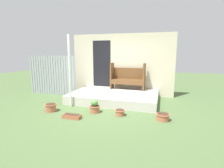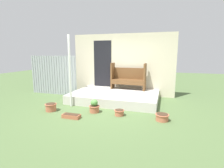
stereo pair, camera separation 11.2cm
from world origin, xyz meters
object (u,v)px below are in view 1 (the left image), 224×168
bench (128,77)px  flower_pot_far_right (163,117)px  flower_pot_middle (95,107)px  flower_pot_right (120,112)px  planter_box_rect (72,116)px  support_post (70,72)px  flower_pot_left (51,107)px

bench → flower_pot_far_right: 2.82m
flower_pot_middle → flower_pot_far_right: flower_pot_middle is taller
bench → flower_pot_right: (0.23, -2.28, -0.74)m
flower_pot_middle → flower_pot_right: (0.80, -0.04, -0.08)m
planter_box_rect → bench: bearing=70.8°
flower_pot_right → planter_box_rect: flower_pot_right is taller
support_post → flower_pot_left: 1.28m
flower_pot_middle → flower_pot_far_right: bearing=-2.3°
flower_pot_right → planter_box_rect: bearing=-154.1°
support_post → planter_box_rect: (0.57, -0.98, -1.14)m
bench → planter_box_rect: size_ratio=2.79×
flower_pot_right → flower_pot_middle: bearing=177.3°
flower_pot_far_right → bench: bearing=121.6°
support_post → flower_pot_middle: bearing=-18.8°
support_post → flower_pot_far_right: size_ratio=6.41×
flower_pot_left → flower_pot_right: flower_pot_left is taller
flower_pot_left → flower_pot_middle: size_ratio=0.89×
bench → flower_pot_right: 2.41m
flower_pot_middle → planter_box_rect: size_ratio=0.80×
support_post → flower_pot_right: 2.15m
support_post → bench: support_post is taller
flower_pot_middle → flower_pot_left: bearing=-168.0°
flower_pot_right → flower_pot_far_right: bearing=-2.0°
support_post → planter_box_rect: 1.60m
flower_pot_left → flower_pot_far_right: 3.37m
bench → planter_box_rect: bearing=-107.1°
flower_pot_left → planter_box_rect: (0.93, -0.35, -0.07)m
bench → flower_pot_middle: size_ratio=3.50×
flower_pot_right → planter_box_rect: (-1.23, -0.60, -0.04)m
flower_pot_left → flower_pot_middle: 1.38m
flower_pot_right → planter_box_rect: 1.37m
flower_pot_left → support_post: bearing=60.8°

